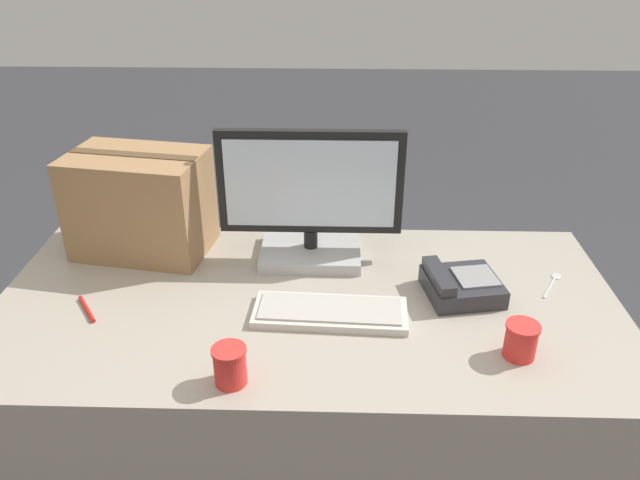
{
  "coord_description": "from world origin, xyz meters",
  "views": [
    {
      "loc": [
        0.08,
        -1.5,
        1.72
      ],
      "look_at": [
        0.03,
        0.09,
        0.86
      ],
      "focal_mm": 35.0,
      "sensor_mm": 36.0,
      "label": 1
    }
  ],
  "objects_px": {
    "monitor": "(311,206)",
    "keyboard": "(330,312)",
    "pen_marker": "(87,309)",
    "cardboard_box": "(140,203)",
    "paper_cup_right": "(521,340)",
    "paper_cup_left": "(230,366)",
    "spoon": "(554,281)",
    "desk_phone": "(460,285)"
  },
  "relations": [
    {
      "from": "monitor",
      "to": "paper_cup_left",
      "type": "bearing_deg",
      "value": -105.23
    },
    {
      "from": "cardboard_box",
      "to": "pen_marker",
      "type": "relative_size",
      "value": 3.76
    },
    {
      "from": "keyboard",
      "to": "paper_cup_right",
      "type": "xyz_separation_m",
      "value": [
        0.48,
        -0.16,
        0.03
      ]
    },
    {
      "from": "keyboard",
      "to": "cardboard_box",
      "type": "relative_size",
      "value": 0.95
    },
    {
      "from": "desk_phone",
      "to": "spoon",
      "type": "distance_m",
      "value": 0.31
    },
    {
      "from": "keyboard",
      "to": "paper_cup_left",
      "type": "relative_size",
      "value": 4.35
    },
    {
      "from": "paper_cup_left",
      "to": "pen_marker",
      "type": "xyz_separation_m",
      "value": [
        -0.45,
        0.28,
        -0.04
      ]
    },
    {
      "from": "spoon",
      "to": "cardboard_box",
      "type": "height_order",
      "value": "cardboard_box"
    },
    {
      "from": "desk_phone",
      "to": "paper_cup_right",
      "type": "distance_m",
      "value": 0.3
    },
    {
      "from": "monitor",
      "to": "pen_marker",
      "type": "xyz_separation_m",
      "value": [
        -0.62,
        -0.32,
        -0.18
      ]
    },
    {
      "from": "spoon",
      "to": "pen_marker",
      "type": "distance_m",
      "value": 1.37
    },
    {
      "from": "monitor",
      "to": "paper_cup_left",
      "type": "distance_m",
      "value": 0.64
    },
    {
      "from": "paper_cup_left",
      "to": "monitor",
      "type": "bearing_deg",
      "value": 74.77
    },
    {
      "from": "paper_cup_right",
      "to": "cardboard_box",
      "type": "xyz_separation_m",
      "value": [
        -1.09,
        0.53,
        0.12
      ]
    },
    {
      "from": "paper_cup_right",
      "to": "monitor",
      "type": "bearing_deg",
      "value": 138.16
    },
    {
      "from": "keyboard",
      "to": "paper_cup_left",
      "type": "bearing_deg",
      "value": -127.0
    },
    {
      "from": "paper_cup_right",
      "to": "keyboard",
      "type": "bearing_deg",
      "value": 161.71
    },
    {
      "from": "paper_cup_left",
      "to": "spoon",
      "type": "xyz_separation_m",
      "value": [
        0.91,
        0.48,
        -0.05
      ]
    },
    {
      "from": "cardboard_box",
      "to": "monitor",
      "type": "bearing_deg",
      "value": -4.02
    },
    {
      "from": "paper_cup_left",
      "to": "paper_cup_right",
      "type": "height_order",
      "value": "paper_cup_left"
    },
    {
      "from": "paper_cup_left",
      "to": "pen_marker",
      "type": "relative_size",
      "value": 0.82
    },
    {
      "from": "paper_cup_right",
      "to": "spoon",
      "type": "bearing_deg",
      "value": 61.45
    },
    {
      "from": "pen_marker",
      "to": "cardboard_box",
      "type": "bearing_deg",
      "value": -45.37
    },
    {
      "from": "monitor",
      "to": "paper_cup_left",
      "type": "xyz_separation_m",
      "value": [
        -0.17,
        -0.61,
        -0.13
      ]
    },
    {
      "from": "monitor",
      "to": "paper_cup_right",
      "type": "height_order",
      "value": "monitor"
    },
    {
      "from": "paper_cup_right",
      "to": "desk_phone",
      "type": "bearing_deg",
      "value": 110.22
    },
    {
      "from": "keyboard",
      "to": "desk_phone",
      "type": "distance_m",
      "value": 0.39
    },
    {
      "from": "paper_cup_right",
      "to": "pen_marker",
      "type": "bearing_deg",
      "value": 172.02
    },
    {
      "from": "keyboard",
      "to": "pen_marker",
      "type": "xyz_separation_m",
      "value": [
        -0.68,
        0.0,
        -0.01
      ]
    },
    {
      "from": "monitor",
      "to": "spoon",
      "type": "distance_m",
      "value": 0.77
    },
    {
      "from": "keyboard",
      "to": "desk_phone",
      "type": "height_order",
      "value": "desk_phone"
    },
    {
      "from": "monitor",
      "to": "keyboard",
      "type": "distance_m",
      "value": 0.38
    },
    {
      "from": "keyboard",
      "to": "pen_marker",
      "type": "relative_size",
      "value": 3.57
    },
    {
      "from": "paper_cup_left",
      "to": "spoon",
      "type": "distance_m",
      "value": 1.03
    },
    {
      "from": "monitor",
      "to": "pen_marker",
      "type": "distance_m",
      "value": 0.72
    },
    {
      "from": "keyboard",
      "to": "spoon",
      "type": "height_order",
      "value": "keyboard"
    },
    {
      "from": "paper_cup_right",
      "to": "cardboard_box",
      "type": "bearing_deg",
      "value": 154.29
    },
    {
      "from": "spoon",
      "to": "paper_cup_right",
      "type": "bearing_deg",
      "value": -178.19
    },
    {
      "from": "paper_cup_right",
      "to": "pen_marker",
      "type": "distance_m",
      "value": 1.17
    },
    {
      "from": "spoon",
      "to": "pen_marker",
      "type": "bearing_deg",
      "value": 128.63
    },
    {
      "from": "paper_cup_left",
      "to": "paper_cup_right",
      "type": "bearing_deg",
      "value": 9.63
    },
    {
      "from": "monitor",
      "to": "cardboard_box",
      "type": "relative_size",
      "value": 1.25
    }
  ]
}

